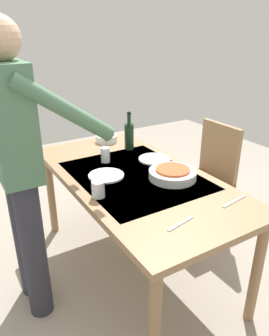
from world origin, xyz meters
The scene contains 14 objects.
ground_plane centered at (0.00, 0.00, 0.00)m, with size 6.00×6.00×0.00m, color #9E9384.
dining_table centered at (0.00, 0.00, 0.67)m, with size 1.65×0.84×0.74m.
chair_near centered at (0.14, -0.80, 0.53)m, with size 0.40×0.40×0.91m.
person_server centered at (0.06, 0.68, 0.96)m, with size 0.42×0.61×1.69m.
wine_bottle centered at (0.44, -0.22, 0.85)m, with size 0.07×0.07×0.30m.
wine_glass_left centered at (0.49, -0.04, 0.85)m, with size 0.07×0.07×0.15m.
water_cup_near_left centered at (0.30, 0.06, 0.80)m, with size 0.06×0.06×0.11m, color silver.
water_cup_near_right centered at (-0.14, 0.33, 0.79)m, with size 0.07×0.07×0.09m, color silver.
serving_bowl_pasta centered at (-0.17, -0.18, 0.78)m, with size 0.30×0.30×0.07m.
side_bowl_salad centered at (0.69, -0.15, 0.78)m, with size 0.18×0.18×0.07m.
dinner_plate_near centered at (0.15, -0.26, 0.75)m, with size 0.23×0.23×0.01m, color silver.
dinner_plate_far centered at (0.08, 0.17, 0.75)m, with size 0.23×0.23×0.01m, color silver.
table_knife centered at (-0.58, -0.29, 0.75)m, with size 0.01×0.20×0.01m, color silver.
table_fork centered at (-0.60, 0.10, 0.75)m, with size 0.01×0.18×0.01m, color silver.
Camera 1 is at (-1.62, 0.99, 1.63)m, focal length 34.56 mm.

